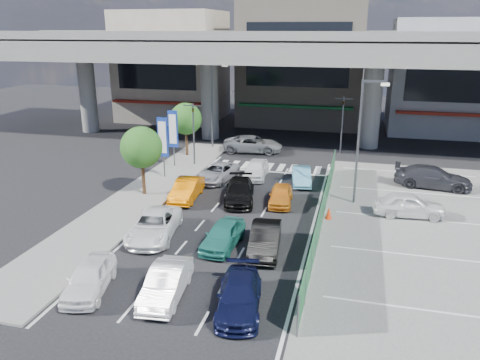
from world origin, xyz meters
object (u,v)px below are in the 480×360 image
(taxi_orange_right, at_px, (281,195))
(traffic_cone, at_px, (329,213))
(traffic_light_right, at_px, (343,111))
(signboard_near, at_px, (163,139))
(sedan_white_mid_left, at_px, (154,225))
(hatch_black_mid_right, at_px, (265,239))
(taxi_orange_left, at_px, (187,189))
(kei_truck_front_right, at_px, (301,176))
(tree_far, at_px, (186,119))
(taxi_teal_mid, at_px, (223,235))
(signboard_far, at_px, (173,131))
(van_white_back_left, at_px, (89,277))
(traffic_light_left, at_px, (193,119))
(sedan_white_front_mid, at_px, (256,169))
(minivan_navy_back, at_px, (239,296))
(parked_sedan_white, at_px, (409,205))
(tree_near, at_px, (141,147))
(street_lamp_right, at_px, (362,132))
(hatch_white_back_mid, at_px, (166,283))
(crossing_wagon_silver, at_px, (253,144))
(street_lamp_left, at_px, (214,98))
(parked_sedan_dgrey, at_px, (433,177))
(sedan_black_mid, at_px, (239,192))
(wagon_silver_front_left, at_px, (217,172))

(taxi_orange_right, bearing_deg, traffic_cone, -35.85)
(traffic_light_right, bearing_deg, signboard_near, -139.09)
(sedan_white_mid_left, relative_size, hatch_black_mid_right, 1.19)
(traffic_light_right, height_order, signboard_near, traffic_light_right)
(taxi_orange_left, height_order, kei_truck_front_right, taxi_orange_left)
(tree_far, bearing_deg, taxi_teal_mid, -63.74)
(signboard_far, bearing_deg, van_white_back_left, -78.93)
(traffic_light_left, xyz_separation_m, sedan_white_front_mid, (5.78, -2.18, -3.25))
(signboard_far, xyz_separation_m, taxi_teal_mid, (8.09, -13.30, -2.39))
(minivan_navy_back, xyz_separation_m, parked_sedan_white, (7.51, 12.09, 0.15))
(tree_near, height_order, traffic_cone, tree_near)
(sedan_white_mid_left, height_order, hatch_black_mid_right, same)
(street_lamp_right, relative_size, kei_truck_front_right, 2.15)
(hatch_black_mid_right, bearing_deg, parked_sedan_white, 35.22)
(minivan_navy_back, relative_size, taxi_teal_mid, 1.09)
(sedan_white_mid_left, bearing_deg, parked_sedan_white, 16.21)
(hatch_white_back_mid, distance_m, kei_truck_front_right, 17.15)
(kei_truck_front_right, relative_size, crossing_wagon_silver, 0.69)
(sedan_white_front_mid, distance_m, traffic_cone, 9.29)
(street_lamp_left, relative_size, parked_sedan_dgrey, 1.52)
(street_lamp_right, xyz_separation_m, van_white_back_left, (-11.07, -13.96, -4.09))
(sedan_black_mid, relative_size, kei_truck_front_right, 1.25)
(street_lamp_right, relative_size, sedan_white_mid_left, 1.61)
(traffic_light_right, bearing_deg, van_white_back_left, -109.20)
(van_white_back_left, bearing_deg, taxi_orange_left, 76.67)
(traffic_light_right, relative_size, street_lamp_left, 0.65)
(wagon_silver_front_left, height_order, sedan_white_front_mid, sedan_white_front_mid)
(tree_far, bearing_deg, hatch_white_back_mid, -71.65)
(parked_sedan_dgrey, height_order, traffic_cone, parked_sedan_dgrey)
(crossing_wagon_silver, bearing_deg, van_white_back_left, 168.96)
(tree_far, height_order, crossing_wagon_silver, tree_far)
(tree_near, relative_size, sedan_black_mid, 1.03)
(signboard_far, xyz_separation_m, parked_sedan_dgrey, (19.97, -0.45, -2.24))
(traffic_light_right, height_order, street_lamp_right, street_lamp_right)
(van_white_back_left, distance_m, sedan_white_mid_left, 5.88)
(street_lamp_left, xyz_separation_m, hatch_black_mid_right, (9.06, -20.31, -4.08))
(signboard_near, bearing_deg, crossing_wagon_silver, 63.02)
(tree_far, bearing_deg, hatch_black_mid_right, -57.93)
(hatch_black_mid_right, xyz_separation_m, sedan_white_front_mid, (-3.15, 12.13, 0.00))
(minivan_navy_back, relative_size, parked_sedan_dgrey, 0.81)
(crossing_wagon_silver, bearing_deg, tree_far, 110.67)
(signboard_near, height_order, taxi_orange_right, signboard_near)
(street_lamp_left, bearing_deg, crossing_wagon_silver, -8.52)
(tree_far, relative_size, taxi_orange_right, 1.34)
(parked_sedan_white, bearing_deg, signboard_near, 74.40)
(traffic_light_left, distance_m, parked_sedan_dgrey, 18.89)
(hatch_black_mid_right, bearing_deg, signboard_near, 127.45)
(traffic_light_left, bearing_deg, signboard_far, -144.30)
(signboard_far, relative_size, taxi_orange_right, 1.31)
(signboard_near, distance_m, kei_truck_front_right, 10.70)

